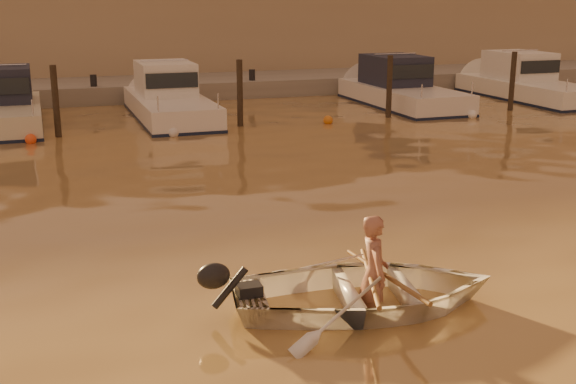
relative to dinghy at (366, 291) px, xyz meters
name	(u,v)px	position (x,y,z in m)	size (l,w,h in m)	color
ground_plane	(537,298)	(2.24, -0.48, -0.23)	(160.00, 160.00, 0.00)	olive
dinghy	(366,291)	(0.00, 0.00, 0.00)	(2.41, 3.37, 0.70)	silver
person	(374,273)	(0.10, -0.02, 0.23)	(0.55, 0.36, 1.52)	#995F4C
outboard_motor	(248,295)	(-1.48, 0.25, 0.05)	(0.90, 0.40, 0.70)	black
oar_port	(385,275)	(0.25, -0.04, 0.19)	(0.06, 0.06, 2.10)	brown
oar_starboard	(370,276)	(0.05, -0.01, 0.19)	(0.06, 0.06, 2.10)	brown
moored_boat_1	(3,106)	(-4.73, 15.52, 0.40)	(2.13, 6.37, 1.75)	beige
moored_boat_2	(169,99)	(0.29, 15.52, 0.40)	(2.15, 7.25, 1.75)	white
moored_boat_4	(402,88)	(8.69, 15.52, 0.40)	(2.31, 7.09, 1.75)	silver
moored_boat_5	(528,83)	(14.10, 15.52, 0.40)	(2.23, 7.50, 1.75)	white
piling_1	(56,105)	(-3.26, 13.32, 0.67)	(0.18, 0.18, 2.20)	#2D2319
piling_2	(240,97)	(2.04, 13.32, 0.67)	(0.18, 0.18, 2.20)	#2D2319
piling_3	(389,90)	(7.04, 13.32, 0.67)	(0.18, 0.18, 2.20)	#2D2319
piling_4	(512,84)	(11.74, 13.32, 0.67)	(0.18, 0.18, 2.20)	#2D2319
fender_b	(31,139)	(-3.99, 12.63, -0.13)	(0.30, 0.30, 0.30)	#EB4C1B
fender_c	(173,133)	(-0.18, 12.33, -0.13)	(0.30, 0.30, 0.30)	silver
fender_d	(328,120)	(4.74, 12.87, -0.13)	(0.30, 0.30, 0.30)	#C86817
fender_e	(472,115)	(9.58, 12.35, -0.13)	(0.30, 0.30, 0.30)	white
quay	(194,91)	(2.24, 21.02, -0.08)	(52.00, 4.00, 1.00)	gray
waterfront_building	(168,28)	(2.24, 26.52, 2.17)	(46.00, 7.00, 4.80)	#9E8466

